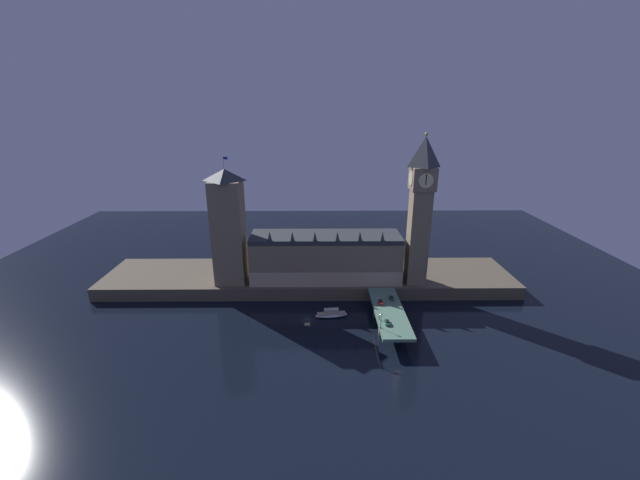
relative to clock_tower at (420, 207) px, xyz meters
name	(u,v)px	position (x,y,z in m)	size (l,w,h in m)	color
ground_plane	(307,319)	(-55.24, -26.30, -46.57)	(400.00, 400.00, 0.00)	black
embankment	(309,278)	(-55.24, 12.70, -43.18)	(220.00, 42.00, 6.77)	brown
parliament_hall	(326,257)	(-46.15, 5.62, -27.85)	(77.26, 23.19, 28.76)	#7F7056
clock_tower	(420,207)	(0.00, 0.00, 0.00)	(11.82, 11.93, 75.25)	#7F7056
victoria_tower	(228,227)	(-95.07, 2.77, -10.60)	(15.44, 15.44, 64.20)	#7F7056
bridge	(389,314)	(-18.50, -31.30, -41.19)	(13.24, 46.00, 7.29)	slate
car_northbound_lead	(381,302)	(-21.42, -24.80, -38.54)	(1.88, 4.42, 1.58)	red
car_northbound_trail	(387,322)	(-21.42, -42.79, -38.57)	(1.91, 4.29, 1.52)	#235633
car_southbound_trail	(392,298)	(-15.59, -20.69, -38.61)	(2.02, 3.98, 1.43)	#235633
pedestrian_near_rail	(379,318)	(-24.33, -39.25, -38.36)	(0.38, 0.38, 1.74)	black
pedestrian_mid_walk	(402,308)	(-12.68, -30.60, -38.42)	(0.38, 0.38, 1.63)	black
street_lamp_near	(381,319)	(-24.73, -46.02, -35.03)	(1.34, 0.60, 6.80)	#2D3333
boat_upstream	(331,314)	(-44.01, -24.32, -45.00)	(15.27, 5.50, 4.30)	white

